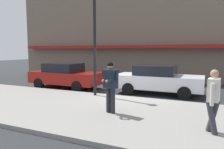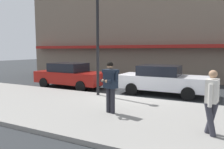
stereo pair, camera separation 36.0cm
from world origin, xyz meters
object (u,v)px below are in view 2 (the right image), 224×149
pedestrian_in_light_coat (212,98)px  parked_sedan_mid (162,80)px  man_texting_on_phone (110,82)px  street_lamp_post (98,33)px  parked_sedan_near (70,75)px

pedestrian_in_light_coat → parked_sedan_mid: bearing=116.7°
man_texting_on_phone → street_lamp_post: (-1.97, 2.45, 1.89)m
man_texting_on_phone → pedestrian_in_light_coat: 3.30m
pedestrian_in_light_coat → parked_sedan_near: bearing=150.2°
parked_sedan_near → pedestrian_in_light_coat: pedestrian_in_light_coat is taller
parked_sedan_near → man_texting_on_phone: (4.96, -4.12, 0.46)m
pedestrian_in_light_coat → street_lamp_post: street_lamp_post is taller
street_lamp_post → pedestrian_in_light_coat: bearing=-30.2°
parked_sedan_mid → pedestrian_in_light_coat: (2.63, -5.23, 0.32)m
parked_sedan_near → parked_sedan_mid: (5.58, 0.54, 0.00)m
man_texting_on_phone → pedestrian_in_light_coat: size_ratio=1.06×
man_texting_on_phone → parked_sedan_near: bearing=140.3°
parked_sedan_near → pedestrian_in_light_coat: size_ratio=2.67×
parked_sedan_near → parked_sedan_mid: bearing=5.5°
street_lamp_post → parked_sedan_mid: bearing=40.4°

